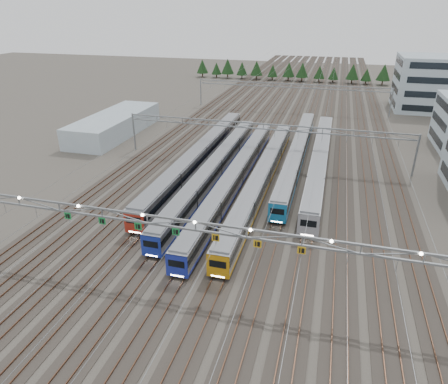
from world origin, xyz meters
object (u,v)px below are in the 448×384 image
(gantry_near, at_px, (195,228))
(gantry_mid, at_px, (263,131))
(train_c, at_px, (236,176))
(train_d, at_px, (263,176))
(west_shed, at_px, (115,124))
(train_b, at_px, (215,168))
(train_e, at_px, (297,153))
(train_f, at_px, (320,160))
(depot_bldg_north, at_px, (436,84))
(gantry_far, at_px, (291,89))
(train_a, at_px, (200,156))

(gantry_near, relative_size, gantry_mid, 1.00)
(train_c, height_order, train_d, train_d)
(gantry_near, height_order, west_shed, gantry_near)
(train_b, xyz_separation_m, train_e, (13.50, 12.02, 0.01))
(train_f, relative_size, depot_bldg_north, 2.38)
(depot_bldg_north, bearing_deg, gantry_far, -163.12)
(train_c, bearing_deg, depot_bldg_north, 58.58)
(train_f, bearing_deg, west_shed, 167.30)
(train_a, distance_m, train_b, 6.59)
(train_d, relative_size, gantry_mid, 0.98)
(train_f, distance_m, gantry_far, 48.13)
(train_c, height_order, west_shed, west_shed)
(train_e, bearing_deg, train_b, -138.31)
(depot_bldg_north, bearing_deg, train_c, -121.42)
(gantry_mid, relative_size, gantry_far, 1.00)
(west_shed, bearing_deg, train_c, -32.26)
(train_b, xyz_separation_m, train_c, (4.50, -2.61, -0.01))
(train_e, bearing_deg, west_shed, 169.87)
(train_d, bearing_deg, gantry_far, 92.26)
(gantry_far, bearing_deg, train_b, -96.93)
(train_d, bearing_deg, gantry_mid, 100.63)
(train_e, bearing_deg, gantry_near, -99.28)
(train_e, xyz_separation_m, gantry_mid, (-6.75, -1.50, 4.40))
(train_a, distance_m, train_f, 22.87)
(gantry_far, height_order, depot_bldg_north, depot_bldg_north)
(gantry_near, relative_size, depot_bldg_north, 2.56)
(train_d, height_order, gantry_far, gantry_far)
(gantry_mid, bearing_deg, train_c, -99.72)
(train_b, xyz_separation_m, gantry_near, (6.70, -29.60, 5.11))
(train_d, height_order, train_f, train_f)
(train_c, xyz_separation_m, gantry_far, (2.25, 58.13, 4.42))
(train_a, height_order, train_b, train_a)
(train_f, height_order, gantry_near, gantry_near)
(gantry_mid, xyz_separation_m, depot_bldg_north, (40.84, 57.39, 1.35))
(train_a, distance_m, train_c, 11.66)
(train_f, xyz_separation_m, gantry_near, (-11.30, -38.51, 4.95))
(gantry_mid, height_order, depot_bldg_north, depot_bldg_north)
(train_b, bearing_deg, train_c, -30.10)
(train_b, relative_size, train_e, 1.02)
(train_c, xyz_separation_m, gantry_near, (2.20, -26.99, 5.12))
(train_c, height_order, train_f, train_f)
(gantry_near, relative_size, west_shed, 1.88)
(train_d, bearing_deg, train_f, 49.08)
(train_e, distance_m, gantry_mid, 8.19)
(train_b, relative_size, train_d, 0.99)
(gantry_mid, xyz_separation_m, gantry_far, (0.00, 45.00, 0.00))
(train_e, relative_size, gantry_far, 0.95)
(train_b, xyz_separation_m, gantry_mid, (6.75, 10.52, 4.41))
(gantry_mid, distance_m, depot_bldg_north, 70.45)
(west_shed, bearing_deg, gantry_far, 42.94)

